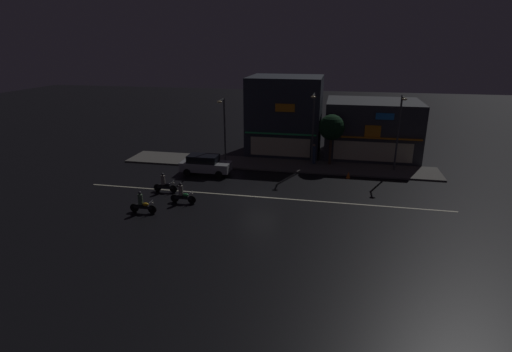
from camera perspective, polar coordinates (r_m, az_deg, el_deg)
ground_plane at (r=29.80m, az=0.54°, el=-3.01°), size 140.00×140.00×0.00m
lane_divider_stripe at (r=29.80m, az=0.54°, el=-3.00°), size 27.40×0.16×0.01m
sidewalk_far at (r=37.45m, az=2.97°, el=1.62°), size 28.84×3.81×0.14m
storefront_left_block at (r=41.70m, az=16.09°, el=6.48°), size 8.93×6.97×5.52m
storefront_center_block at (r=41.52m, az=4.15°, el=8.64°), size 7.23×6.59×7.71m
streetlamp_west at (r=36.65m, az=-4.60°, el=7.22°), size 0.44×1.64×6.08m
streetlamp_mid at (r=36.35m, az=8.10°, el=7.41°), size 0.44×1.64×6.56m
streetlamp_east at (r=36.54m, az=19.67°, el=6.60°), size 0.44×1.64×6.60m
pedestrian_on_sidewalk at (r=37.76m, az=8.20°, el=3.06°), size 0.38×0.38×1.85m
street_tree at (r=37.15m, az=10.70°, el=6.78°), size 2.33×2.33×4.63m
parked_car_near_kerb at (r=35.07m, az=-7.24°, el=1.68°), size 4.30×1.98×1.67m
motorcycle_lead at (r=29.00m, az=-10.42°, el=-2.61°), size 1.90×0.60×1.52m
motorcycle_following at (r=27.98m, az=-15.87°, el=-3.83°), size 1.90×0.60×1.52m
motorcycle_opposite_lane at (r=31.40m, az=-12.87°, el=-1.12°), size 1.90×0.60×1.52m
traffic_cone at (r=34.73m, az=12.98°, el=0.15°), size 0.36×0.36×0.55m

